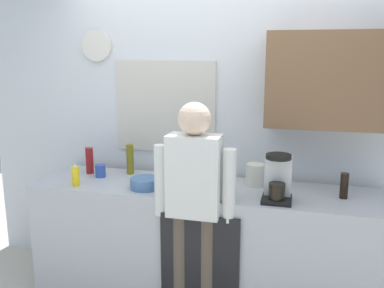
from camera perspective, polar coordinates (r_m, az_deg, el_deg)
name	(u,v)px	position (r m, az deg, el deg)	size (l,w,h in m)	color
kitchen_counter	(204,244)	(3.33, 1.64, -13.50)	(2.63, 0.64, 0.92)	#B2B7BC
dishwasher_panel	(199,271)	(3.05, 1.02, -17.00)	(0.56, 0.02, 0.83)	black
back_wall_assembly	(228,122)	(3.41, 5.01, 3.03)	(4.23, 0.42, 2.60)	silver
coffee_maker	(278,180)	(2.90, 11.64, -4.80)	(0.20, 0.20, 0.33)	black
bottle_clear_soda	(221,177)	(2.93, 4.04, -4.51)	(0.09, 0.09, 0.28)	#2D8C33
bottle_olive_oil	(130,159)	(3.50, -8.47, -2.07)	(0.06, 0.06, 0.25)	olive
bottle_dark_sauce	(344,186)	(3.08, 20.07, -5.38)	(0.06, 0.06, 0.18)	black
bottle_red_vinegar	(90,161)	(3.59, -13.82, -2.21)	(0.06, 0.06, 0.22)	maroon
cup_blue_mug	(100,171)	(3.48, -12.41, -3.61)	(0.08, 0.08, 0.10)	#3351B2
mixing_bowl	(145,183)	(3.14, -6.44, -5.35)	(0.22, 0.22, 0.08)	#4C72A5
dish_soap	(76,176)	(3.29, -15.62, -4.22)	(0.06, 0.06, 0.18)	yellow
storage_canister	(255,175)	(3.20, 8.62, -4.20)	(0.14, 0.14, 0.17)	silver
person_at_sink	(194,197)	(2.87, 0.32, -7.27)	(0.57, 0.22, 1.60)	brown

